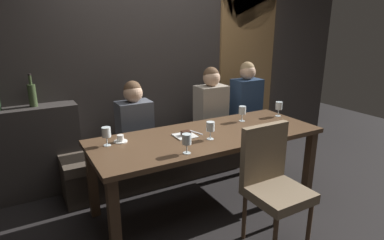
{
  "coord_description": "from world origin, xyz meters",
  "views": [
    {
      "loc": [
        -1.54,
        -2.43,
        1.75
      ],
      "look_at": [
        -0.07,
        0.19,
        0.84
      ],
      "focal_mm": 30.1,
      "sensor_mm": 36.0,
      "label": 1
    }
  ],
  "objects_px": {
    "banquette_bench": "(176,158)",
    "espresso_cup": "(120,139)",
    "diner_redhead": "(134,117)",
    "wine_glass_center_back": "(242,111)",
    "diner_bearded": "(211,103)",
    "wine_glass_end_left": "(279,106)",
    "wine_glass_far_left": "(106,133)",
    "wine_glass_far_right": "(187,140)",
    "wine_glass_near_right": "(210,127)",
    "dessert_plate": "(185,135)",
    "diner_far_end": "(246,97)",
    "chair_near_side": "(272,178)",
    "dining_table": "(208,143)",
    "fork_on_table": "(196,132)",
    "wine_bottle_pale_label": "(32,95)"
  },
  "relations": [
    {
      "from": "banquette_bench",
      "to": "dessert_plate",
      "type": "xyz_separation_m",
      "value": [
        -0.21,
        -0.65,
        0.53
      ]
    },
    {
      "from": "wine_glass_far_left",
      "to": "wine_glass_far_right",
      "type": "xyz_separation_m",
      "value": [
        0.51,
        -0.48,
        -0.0
      ]
    },
    {
      "from": "wine_glass_far_left",
      "to": "wine_glass_end_left",
      "type": "height_order",
      "value": "same"
    },
    {
      "from": "dining_table",
      "to": "diner_redhead",
      "type": "bearing_deg",
      "value": 122.91
    },
    {
      "from": "dining_table",
      "to": "chair_near_side",
      "type": "distance_m",
      "value": 0.74
    },
    {
      "from": "wine_glass_end_left",
      "to": "fork_on_table",
      "type": "xyz_separation_m",
      "value": [
        -1.09,
        -0.04,
        -0.11
      ]
    },
    {
      "from": "wine_glass_far_left",
      "to": "wine_glass_near_right",
      "type": "height_order",
      "value": "same"
    },
    {
      "from": "banquette_bench",
      "to": "espresso_cup",
      "type": "relative_size",
      "value": 20.83
    },
    {
      "from": "wine_glass_center_back",
      "to": "dessert_plate",
      "type": "distance_m",
      "value": 0.77
    },
    {
      "from": "diner_far_end",
      "to": "wine_glass_near_right",
      "type": "distance_m",
      "value": 1.37
    },
    {
      "from": "wine_glass_far_right",
      "to": "espresso_cup",
      "type": "height_order",
      "value": "wine_glass_far_right"
    },
    {
      "from": "diner_bearded",
      "to": "banquette_bench",
      "type": "bearing_deg",
      "value": 177.79
    },
    {
      "from": "diner_bearded",
      "to": "wine_glass_far_right",
      "type": "bearing_deg",
      "value": -131.05
    },
    {
      "from": "diner_far_end",
      "to": "wine_glass_center_back",
      "type": "distance_m",
      "value": 0.73
    },
    {
      "from": "banquette_bench",
      "to": "wine_glass_far_left",
      "type": "relative_size",
      "value": 15.24
    },
    {
      "from": "diner_redhead",
      "to": "diner_bearded",
      "type": "relative_size",
      "value": 0.89
    },
    {
      "from": "wine_glass_center_back",
      "to": "diner_far_end",
      "type": "bearing_deg",
      "value": 48.12
    },
    {
      "from": "wine_glass_far_left",
      "to": "wine_glass_far_right",
      "type": "height_order",
      "value": "same"
    },
    {
      "from": "wine_bottle_pale_label",
      "to": "dessert_plate",
      "type": "height_order",
      "value": "wine_bottle_pale_label"
    },
    {
      "from": "wine_bottle_pale_label",
      "to": "wine_glass_near_right",
      "type": "bearing_deg",
      "value": -41.4
    },
    {
      "from": "wine_bottle_pale_label",
      "to": "wine_glass_far_left",
      "type": "bearing_deg",
      "value": -61.23
    },
    {
      "from": "dining_table",
      "to": "wine_bottle_pale_label",
      "type": "bearing_deg",
      "value": 142.91
    },
    {
      "from": "diner_far_end",
      "to": "wine_glass_end_left",
      "type": "relative_size",
      "value": 5.11
    },
    {
      "from": "diner_bearded",
      "to": "wine_glass_end_left",
      "type": "xyz_separation_m",
      "value": [
        0.55,
        -0.55,
        0.02
      ]
    },
    {
      "from": "espresso_cup",
      "to": "wine_glass_near_right",
      "type": "bearing_deg",
      "value": -24.43
    },
    {
      "from": "wine_glass_center_back",
      "to": "espresso_cup",
      "type": "bearing_deg",
      "value": 178.85
    },
    {
      "from": "wine_glass_far_left",
      "to": "wine_glass_far_right",
      "type": "bearing_deg",
      "value": -43.25
    },
    {
      "from": "banquette_bench",
      "to": "espresso_cup",
      "type": "xyz_separation_m",
      "value": [
        -0.78,
        -0.5,
        0.54
      ]
    },
    {
      "from": "wine_bottle_pale_label",
      "to": "wine_glass_far_right",
      "type": "distance_m",
      "value": 1.7
    },
    {
      "from": "espresso_cup",
      "to": "wine_glass_end_left",
      "type": "bearing_deg",
      "value": -2.37
    },
    {
      "from": "diner_far_end",
      "to": "wine_glass_far_right",
      "type": "distance_m",
      "value": 1.75
    },
    {
      "from": "dessert_plate",
      "to": "diner_redhead",
      "type": "bearing_deg",
      "value": 110.71
    },
    {
      "from": "chair_near_side",
      "to": "wine_glass_end_left",
      "type": "distance_m",
      "value": 1.24
    },
    {
      "from": "wine_glass_near_right",
      "to": "dessert_plate",
      "type": "bearing_deg",
      "value": 131.96
    },
    {
      "from": "wine_glass_end_left",
      "to": "dessert_plate",
      "type": "xyz_separation_m",
      "value": [
        -1.23,
        -0.08,
        -0.1
      ]
    },
    {
      "from": "dining_table",
      "to": "diner_bearded",
      "type": "xyz_separation_m",
      "value": [
        0.47,
        0.68,
        0.18
      ]
    },
    {
      "from": "diner_redhead",
      "to": "diner_far_end",
      "type": "bearing_deg",
      "value": -0.28
    },
    {
      "from": "chair_near_side",
      "to": "wine_glass_far_right",
      "type": "bearing_deg",
      "value": 143.37
    },
    {
      "from": "banquette_bench",
      "to": "diner_bearded",
      "type": "bearing_deg",
      "value": -2.21
    },
    {
      "from": "diner_redhead",
      "to": "wine_glass_near_right",
      "type": "bearing_deg",
      "value": -64.02
    },
    {
      "from": "wine_glass_center_back",
      "to": "wine_glass_far_left",
      "type": "bearing_deg",
      "value": -179.87
    },
    {
      "from": "chair_near_side",
      "to": "diner_far_end",
      "type": "distance_m",
      "value": 1.7
    },
    {
      "from": "wine_glass_far_right",
      "to": "dessert_plate",
      "type": "height_order",
      "value": "wine_glass_far_right"
    },
    {
      "from": "wine_glass_far_right",
      "to": "wine_glass_far_left",
      "type": "bearing_deg",
      "value": 136.75
    },
    {
      "from": "chair_near_side",
      "to": "wine_glass_far_right",
      "type": "relative_size",
      "value": 5.98
    },
    {
      "from": "diner_redhead",
      "to": "wine_glass_center_back",
      "type": "distance_m",
      "value": 1.15
    },
    {
      "from": "wine_bottle_pale_label",
      "to": "wine_glass_far_right",
      "type": "xyz_separation_m",
      "value": [
        1.0,
        -1.36,
        -0.22
      ]
    },
    {
      "from": "banquette_bench",
      "to": "wine_bottle_pale_label",
      "type": "distance_m",
      "value": 1.66
    },
    {
      "from": "wine_glass_far_right",
      "to": "wine_glass_end_left",
      "type": "relative_size",
      "value": 1.0
    },
    {
      "from": "fork_on_table",
      "to": "dining_table",
      "type": "bearing_deg",
      "value": -65.03
    }
  ]
}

